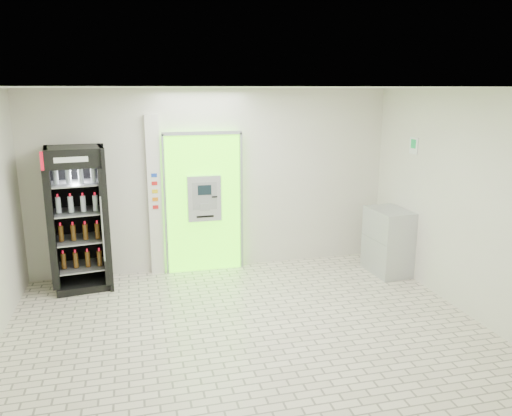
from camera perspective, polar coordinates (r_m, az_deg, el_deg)
name	(u,v)px	position (r m, az deg, el deg)	size (l,w,h in m)	color
ground	(249,333)	(6.46, -0.82, -14.08)	(6.00, 6.00, 0.00)	beige
room_shell	(248,189)	(5.84, -0.88, 2.16)	(6.00, 6.00, 6.00)	silver
atm_assembly	(204,202)	(8.27, -6.02, 0.71)	(1.30, 0.24, 2.33)	#5AFF11
pillar	(155,196)	(8.21, -11.47, 1.34)	(0.22, 0.11, 2.60)	silver
beverage_cooler	(79,221)	(8.00, -19.54, -1.41)	(0.91, 0.85, 2.17)	black
steel_cabinet	(388,241)	(8.52, 14.86, -3.69)	(0.59, 0.84, 1.08)	#AFB1B7
exit_sign	(414,146)	(8.23, 17.59, 6.81)	(0.02, 0.22, 0.26)	white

